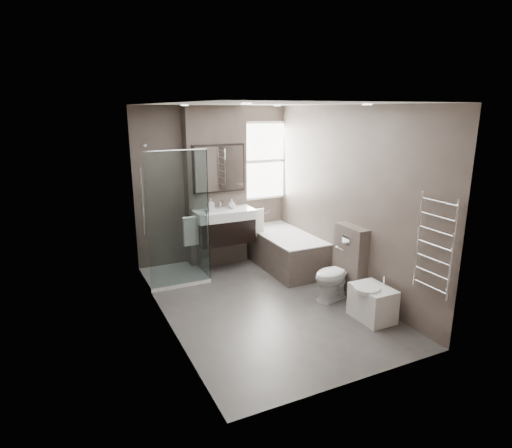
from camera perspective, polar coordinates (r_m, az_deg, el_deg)
room at (r=5.43m, az=1.17°, el=1.89°), size 2.70×3.90×2.70m
vanity_pier at (r=7.03m, az=-5.38°, el=4.86°), size 1.00×0.25×2.60m
vanity at (r=6.84m, az=-4.24°, el=-0.22°), size 0.95×0.47×0.66m
mirror_cabinet at (r=6.83m, az=-4.96°, el=7.37°), size 0.86×0.08×0.76m
towel_left at (r=6.65m, az=-8.67°, el=-0.98°), size 0.24×0.06×0.44m
towel_right at (r=7.04m, az=0.07°, el=0.10°), size 0.24×0.06×0.44m
shower_enclosure at (r=6.61m, az=-10.03°, el=-3.20°), size 0.90×0.90×2.00m
bathtub at (r=7.06m, az=3.82°, el=-3.32°), size 0.75×1.60×0.57m
window at (r=7.42m, az=0.87°, el=8.39°), size 0.98×0.06×1.33m
toilet at (r=6.00m, az=10.61°, el=-6.62°), size 0.75×0.53×0.70m
cistern_box at (r=6.09m, az=12.46°, el=-4.85°), size 0.19×0.55×1.00m
bidet at (r=5.57m, az=15.22°, el=-10.04°), size 0.46×0.53×0.55m
towel_radiator at (r=5.00m, az=22.73°, el=-2.64°), size 0.03×0.49×1.10m
soap_bottle_a at (r=6.69m, az=-6.04°, el=2.57°), size 0.09×0.09×0.20m
soap_bottle_b at (r=6.85m, az=-3.27°, el=2.72°), size 0.12×0.12×0.15m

